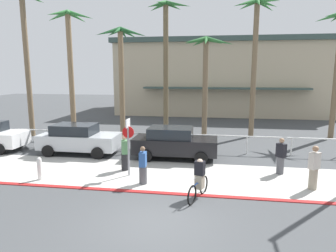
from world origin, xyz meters
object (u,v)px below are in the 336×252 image
car_black_2 (174,143)px  pedestrian_0 (314,169)px  palm_tree_1 (70,49)px  palm_tree_4 (206,61)px  pedestrian_1 (281,158)px  pedestrian_2 (125,154)px  bollard_1 (40,168)px  stop_sign_bike_lane (128,139)px  palm_tree_2 (121,55)px  cyclist_blue_0 (199,180)px  palm_tree_0 (24,28)px  pedestrian_3 (143,167)px  palm_tree_3 (166,40)px  palm_tree_5 (256,36)px  car_silver_1 (78,139)px

car_black_2 → pedestrian_0: bearing=-30.1°
palm_tree_1 → palm_tree_4: (9.22, 0.68, -0.87)m
car_black_2 → pedestrian_1: (5.07, -1.75, -0.10)m
pedestrian_1 → pedestrian_2: bearing=-175.3°
bollard_1 → palm_tree_1: bearing=106.6°
stop_sign_bike_lane → palm_tree_2: bearing=109.1°
cyclist_blue_0 → pedestrian_1: bearing=42.5°
car_black_2 → cyclist_blue_0: car_black_2 is taller
palm_tree_1 → pedestrian_0: bearing=-29.9°
palm_tree_0 → car_black_2: (10.92, -4.21, -6.63)m
pedestrian_3 → pedestrian_0: bearing=3.9°
pedestrian_0 → palm_tree_2: bearing=140.8°
palm_tree_1 → palm_tree_3: palm_tree_3 is taller
cyclist_blue_0 → pedestrian_3: (-2.35, 1.03, 0.04)m
stop_sign_bike_lane → pedestrian_0: size_ratio=1.45×
car_black_2 → pedestrian_0: pedestrian_0 is taller
bollard_1 → pedestrian_2: (3.22, 1.79, 0.27)m
palm_tree_5 → car_black_2: bearing=-126.4°
palm_tree_3 → car_silver_1: 9.33m
palm_tree_0 → pedestrian_2: (8.90, -6.53, -6.72)m
car_silver_1 → pedestrian_0: bearing=-17.4°
stop_sign_bike_lane → pedestrian_0: stop_sign_bike_lane is taller
palm_tree_4 → car_black_2: palm_tree_4 is taller
palm_tree_3 → pedestrian_0: (7.38, -9.58, -5.94)m
palm_tree_3 → pedestrian_3: (0.65, -10.03, -6.03)m
bollard_1 → palm_tree_5: 15.79m
palm_tree_0 → pedestrian_2: size_ratio=5.87×
pedestrian_0 → pedestrian_3: size_ratio=1.10×
stop_sign_bike_lane → cyclist_blue_0: size_ratio=1.48×
bollard_1 → palm_tree_0: (-5.68, 8.32, 6.99)m
bollard_1 → car_silver_1: (-0.21, 4.23, 0.35)m
stop_sign_bike_lane → pedestrian_2: bearing=120.1°
palm_tree_0 → palm_tree_5: 15.76m
palm_tree_3 → palm_tree_1: bearing=-165.2°
palm_tree_1 → pedestrian_0: size_ratio=4.90×
car_silver_1 → car_black_2: same height
pedestrian_3 → pedestrian_1: bearing=20.4°
palm_tree_1 → palm_tree_5: palm_tree_5 is taller
car_silver_1 → palm_tree_3: bearing=56.1°
cyclist_blue_0 → bollard_1: bearing=173.0°
cyclist_blue_0 → pedestrian_3: 2.56m
stop_sign_bike_lane → palm_tree_2: (-2.76, 7.98, 4.05)m
pedestrian_2 → palm_tree_5: bearing=52.3°
palm_tree_2 → palm_tree_5: palm_tree_5 is taller
palm_tree_3 → car_black_2: size_ratio=2.13×
cyclist_blue_0 → pedestrian_2: (-3.60, 2.62, 0.09)m
stop_sign_bike_lane → pedestrian_0: bearing=-3.4°
stop_sign_bike_lane → bollard_1: bearing=-163.1°
palm_tree_1 → pedestrian_3: (7.02, -8.35, -5.40)m
palm_tree_5 → stop_sign_bike_lane: bearing=-123.9°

